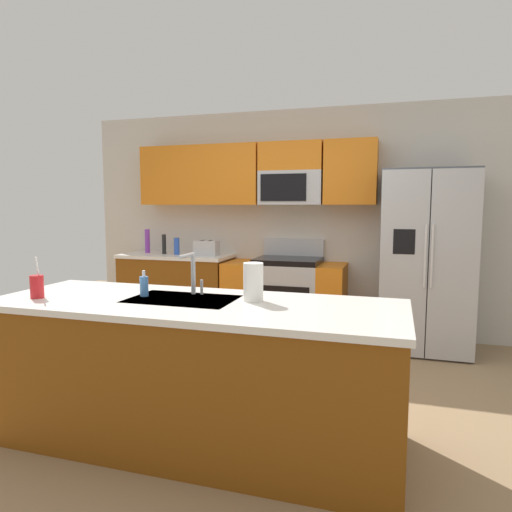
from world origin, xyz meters
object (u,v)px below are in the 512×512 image
object	(u,v)px
bottle_blue	(177,246)
paper_towel_roll	(253,282)
drink_cup_red	(37,286)
pepper_mill	(164,244)
refrigerator	(426,261)
range_oven	(285,298)
toaster	(207,248)
bottle_purple	(147,241)
soap_dispenser	(144,286)
sink_faucet	(192,270)

from	to	relation	value
bottle_blue	paper_towel_roll	size ratio (longest dim) A/B	0.85
drink_cup_red	pepper_mill	bearing A→B (deg)	101.13
drink_cup_red	paper_towel_roll	bearing A→B (deg)	12.98
refrigerator	range_oven	bearing A→B (deg)	177.24
toaster	pepper_mill	size ratio (longest dim) A/B	1.18
bottle_purple	drink_cup_red	size ratio (longest dim) A/B	1.10
bottle_purple	soap_dispenser	size ratio (longest dim) A/B	1.74
pepper_mill	sink_faucet	size ratio (longest dim) A/B	0.84
bottle_purple	paper_towel_roll	world-z (taller)	bottle_purple
bottle_purple	sink_faucet	size ratio (longest dim) A/B	1.05
range_oven	bottle_purple	xyz separation A→B (m)	(-1.79, 0.05, 0.60)
pepper_mill	range_oven	bearing A→B (deg)	0.09
range_oven	bottle_blue	bearing A→B (deg)	-178.55
toaster	sink_faucet	size ratio (longest dim) A/B	0.99
paper_towel_roll	range_oven	bearing A→B (deg)	98.65
range_oven	bottle_purple	distance (m)	1.89
bottle_purple	drink_cup_red	bearing A→B (deg)	-73.87
range_oven	bottle_blue	xyz separation A→B (m)	(-1.34, -0.03, 0.56)
bottle_blue	sink_faucet	xyz separation A→B (m)	(1.25, -2.24, 0.07)
sink_faucet	paper_towel_roll	world-z (taller)	sink_faucet
bottle_purple	bottle_blue	distance (m)	0.46
refrigerator	sink_faucet	world-z (taller)	refrigerator
bottle_purple	paper_towel_roll	bearing A→B (deg)	-48.28
soap_dispenser	paper_towel_roll	distance (m)	0.74
pepper_mill	soap_dispenser	distance (m)	2.67
paper_towel_roll	bottle_blue	bearing A→B (deg)	126.19
range_oven	pepper_mill	size ratio (longest dim) A/B	5.72
refrigerator	bottle_blue	distance (m)	2.83
pepper_mill	bottle_purple	xyz separation A→B (m)	(-0.26, 0.06, 0.03)
drink_cup_red	bottle_blue	bearing A→B (deg)	97.30
pepper_mill	soap_dispenser	size ratio (longest dim) A/B	1.40
sink_faucet	paper_towel_roll	xyz separation A→B (m)	(0.45, -0.08, -0.05)
paper_towel_roll	toaster	bearing A→B (deg)	119.43
soap_dispenser	refrigerator	bearing A→B (deg)	51.36
range_oven	soap_dispenser	size ratio (longest dim) A/B	8.00
toaster	drink_cup_red	distance (m)	2.61
refrigerator	toaster	bearing A→B (deg)	179.54
pepper_mill	bottle_purple	world-z (taller)	bottle_purple
bottle_purple	soap_dispenser	distance (m)	2.84
soap_dispenser	toaster	bearing A→B (deg)	103.48
soap_dispenser	paper_towel_roll	xyz separation A→B (m)	(0.73, 0.06, 0.05)
pepper_mill	soap_dispenser	world-z (taller)	pepper_mill
pepper_mill	drink_cup_red	world-z (taller)	drink_cup_red
sink_faucet	bottle_purple	bearing A→B (deg)	126.06
range_oven	sink_faucet	bearing A→B (deg)	-92.28
bottle_purple	bottle_blue	bearing A→B (deg)	-11.03
range_oven	refrigerator	world-z (taller)	refrigerator
range_oven	pepper_mill	world-z (taller)	pepper_mill
bottle_purple	soap_dispenser	bearing A→B (deg)	-60.18
bottle_purple	pepper_mill	bearing A→B (deg)	-12.08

